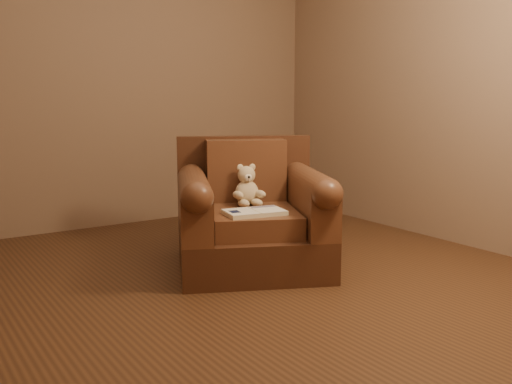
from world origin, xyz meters
TOP-DOWN VIEW (x-y plane):
  - floor at (0.00, 0.00)m, footprint 4.00×4.00m
  - armchair at (0.30, 0.25)m, footprint 1.26×1.23m
  - teddy_bear at (0.32, 0.33)m, footprint 0.21×0.24m
  - guidebook at (0.18, 0.03)m, footprint 0.41×0.29m
  - side_table at (0.60, 0.79)m, footprint 0.43×0.43m

SIDE VIEW (x-z plane):
  - floor at x=0.00m, z-range 0.00..0.00m
  - side_table at x=0.60m, z-range 0.02..0.63m
  - armchair at x=0.30m, z-range -0.10..0.77m
  - guidebook at x=0.18m, z-range 0.41..0.44m
  - teddy_bear at x=0.32m, z-range 0.38..0.67m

